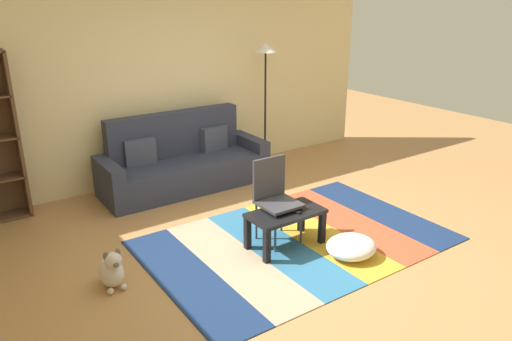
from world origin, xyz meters
TOP-DOWN VIEW (x-y plane):
  - ground_plane at (0.00, 0.00)m, footprint 14.00×14.00m
  - back_wall at (0.00, 2.55)m, footprint 6.80×0.10m
  - rug at (0.17, -0.10)m, footprint 3.14×2.06m
  - couch at (-0.11, 2.02)m, footprint 2.26×0.80m
  - coffee_table at (-0.00, -0.12)m, footprint 0.80×0.42m
  - pouf at (0.41, -0.67)m, footprint 0.53×0.47m
  - dog at (-1.75, 0.17)m, footprint 0.22×0.35m
  - standing_lamp at (1.33, 2.12)m, footprint 0.32×0.32m
  - tv_remote at (0.06, -0.18)m, footprint 0.10×0.16m
  - folding_chair at (0.00, 0.09)m, footprint 0.40×0.40m

SIDE VIEW (x-z plane):
  - ground_plane at x=0.00m, z-range 0.00..0.00m
  - rug at x=0.17m, z-range 0.00..0.01m
  - pouf at x=0.41m, z-range 0.01..0.21m
  - dog at x=-1.75m, z-range -0.04..0.36m
  - coffee_table at x=0.00m, z-range 0.13..0.52m
  - couch at x=-0.11m, z-range -0.16..0.84m
  - tv_remote at x=0.06m, z-range 0.40..0.42m
  - folding_chair at x=0.00m, z-range 0.08..0.98m
  - back_wall at x=0.00m, z-range 0.00..2.70m
  - standing_lamp at x=1.33m, z-range 0.62..2.48m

